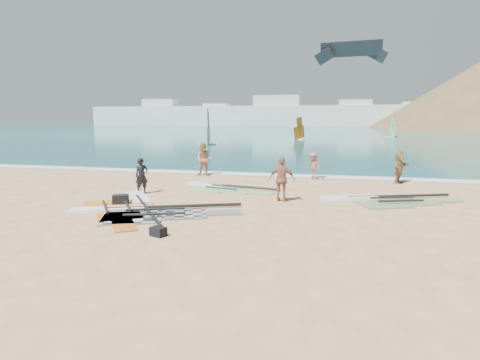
% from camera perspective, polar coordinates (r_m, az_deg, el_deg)
% --- Properties ---
extents(ground, '(300.00, 300.00, 0.00)m').
position_cam_1_polar(ground, '(11.76, -7.98, -7.63)').
color(ground, '#DAB07F').
rests_on(ground, ground).
extents(sea, '(300.00, 240.00, 0.06)m').
position_cam_1_polar(sea, '(142.56, 12.16, 7.32)').
color(sea, '#0C4957').
rests_on(sea, ground).
extents(surf_line, '(300.00, 1.20, 0.04)m').
position_cam_1_polar(surf_line, '(23.39, 3.21, 0.68)').
color(surf_line, white).
rests_on(surf_line, ground).
extents(far_town, '(160.00, 8.00, 12.00)m').
position_cam_1_polar(far_town, '(161.70, 6.76, 9.21)').
color(far_town, white).
rests_on(far_town, ground).
extents(rig_grey, '(6.19, 3.79, 0.20)m').
position_cam_1_polar(rig_grey, '(14.50, -13.80, -4.43)').
color(rig_grey, '#28292B').
rests_on(rig_grey, ground).
extents(rig_green, '(4.82, 2.40, 0.19)m').
position_cam_1_polar(rig_green, '(19.00, -2.86, -1.07)').
color(rig_green, green).
rests_on(rig_green, ground).
extents(rig_orange, '(5.60, 3.36, 0.20)m').
position_cam_1_polar(rig_orange, '(17.05, 19.34, -2.71)').
color(rig_orange, '#F7A423').
rests_on(rig_orange, ground).
extents(rig_red, '(4.65, 5.97, 0.20)m').
position_cam_1_polar(rig_red, '(15.78, -15.60, -3.43)').
color(rig_red, '#B83A18').
rests_on(rig_red, ground).
extents(gear_bag_near, '(0.72, 0.64, 0.38)m').
position_cam_1_polar(gear_bag_near, '(16.14, -16.61, -2.70)').
color(gear_bag_near, black).
rests_on(gear_bag_near, ground).
extents(gear_bag_far, '(0.51, 0.44, 0.26)m').
position_cam_1_polar(gear_bag_far, '(11.66, -11.55, -7.20)').
color(gear_bag_far, black).
rests_on(gear_bag_far, ground).
extents(person_wetsuit, '(0.67, 0.67, 1.58)m').
position_cam_1_polar(person_wetsuit, '(18.11, -13.81, 0.56)').
color(person_wetsuit, black).
rests_on(person_wetsuit, ground).
extents(beachgoer_left, '(0.96, 0.77, 1.91)m').
position_cam_1_polar(beachgoer_left, '(23.15, -5.13, 2.96)').
color(beachgoer_left, '#AE7F52').
rests_on(beachgoer_left, ground).
extents(beachgoer_mid, '(1.11, 1.03, 1.51)m').
position_cam_1_polar(beachgoer_mid, '(22.15, 10.37, 2.06)').
color(beachgoer_mid, '#955950').
rests_on(beachgoer_mid, ground).
extents(beachgoer_back, '(1.06, 0.48, 1.78)m').
position_cam_1_polar(beachgoer_back, '(16.03, 5.99, 0.09)').
color(beachgoer_back, '#9F6750').
rests_on(beachgoer_back, ground).
extents(beachgoer_right, '(1.17, 1.60, 1.67)m').
position_cam_1_polar(beachgoer_right, '(21.93, 21.70, 1.72)').
color(beachgoer_right, '#9C7449').
rests_on(beachgoer_right, ground).
extents(windsurfer_left, '(2.54, 2.96, 4.47)m').
position_cam_1_polar(windsurfer_left, '(49.77, -4.52, 6.50)').
color(windsurfer_left, white).
rests_on(windsurfer_left, ground).
extents(windsurfer_centre, '(2.02, 2.07, 3.79)m').
position_cam_1_polar(windsurfer_centre, '(62.03, 8.41, 6.75)').
color(windsurfer_centre, white).
rests_on(windsurfer_centre, ground).
extents(windsurfer_right, '(2.14, 2.43, 3.75)m').
position_cam_1_polar(windsurfer_right, '(74.78, 20.86, 6.61)').
color(windsurfer_right, white).
rests_on(windsurfer_right, ground).
extents(kitesurf_kite, '(8.26, 1.73, 2.61)m').
position_cam_1_polar(kitesurf_kite, '(50.28, 15.49, 17.30)').
color(kitesurf_kite, black).
rests_on(kitesurf_kite, ground).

